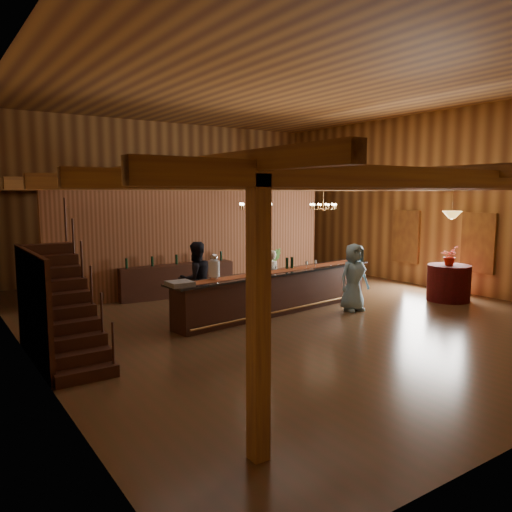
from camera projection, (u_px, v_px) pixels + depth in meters
floor at (282, 311)px, 12.69m from camera, size 14.00×14.00×0.00m
ceiling at (283, 88)px, 12.00m from camera, size 14.00×14.00×0.00m
wall_back at (166, 200)px, 18.09m from camera, size 12.00×0.10×5.50m
wall_left at (18, 207)px, 9.00m from camera, size 0.10×14.00×5.50m
wall_right at (434, 201)px, 15.69m from camera, size 0.10×14.00×5.50m
beam_grid at (271, 183)px, 12.70m from camera, size 11.90×13.90×0.39m
support_posts at (295, 251)px, 12.08m from camera, size 9.20×10.20×3.20m
partition_wall at (199, 241)px, 15.09m from camera, size 9.00×0.18×3.10m
window_right_front at (478, 243)px, 14.50m from camera, size 0.12×1.05×1.75m
window_right_back at (406, 237)px, 16.63m from camera, size 0.12×1.05×1.75m
staircase at (64, 305)px, 8.92m from camera, size 1.00×2.80×2.00m
backroom_boxes at (178, 266)px, 16.97m from camera, size 4.10×0.60×1.10m
tasting_bar at (279, 292)px, 12.54m from camera, size 6.33×1.55×1.06m
beverage_dispenser at (214, 267)px, 11.19m from camera, size 0.26×0.26×0.60m
glass_rack_tray at (180, 284)px, 10.51m from camera, size 0.50×0.50×0.10m
raffle_drum at (353, 255)px, 14.31m from camera, size 0.34×0.24×0.30m
bar_bottle_0 at (287, 263)px, 12.81m from camera, size 0.07×0.07×0.30m
bar_bottle_1 at (292, 263)px, 12.93m from camera, size 0.07×0.07×0.30m
backbar_shelf at (177, 280)px, 14.48m from camera, size 3.41×0.80×0.95m
round_table at (449, 283)px, 13.92m from camera, size 1.16×1.16×1.01m
chandelier_left at (256, 206)px, 12.45m from camera, size 0.80×0.80×0.69m
chandelier_right at (323, 206)px, 15.42m from camera, size 0.80×0.80×0.77m
pendant_lamp at (452, 215)px, 13.68m from camera, size 0.52×0.52×0.90m
bartender at (270, 277)px, 13.39m from camera, size 0.58×0.42×1.48m
staff_second at (196, 280)px, 11.99m from camera, size 0.93×0.74×1.84m
guest at (354, 277)px, 12.69m from camera, size 0.89×0.63×1.73m
floor_plant at (272, 266)px, 16.36m from camera, size 0.77×0.68×1.21m
table_flowers at (449, 256)px, 13.79m from camera, size 0.60×0.56×0.53m
table_vase at (450, 259)px, 13.97m from camera, size 0.14×0.14×0.28m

